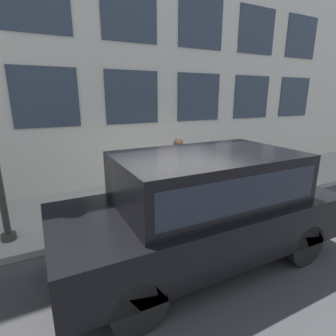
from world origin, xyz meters
The scene contains 5 objects.
ground_plane centered at (0.00, 0.00, 0.00)m, with size 80.00×80.00×0.00m, color #38383A.
sidewalk centered at (1.43, 0.00, 0.07)m, with size 2.86×60.00×0.13m.
fire_hydrant centered at (0.63, 0.26, 0.58)m, with size 0.38×0.48×0.88m.
person centered at (1.20, -0.63, 1.08)m, with size 0.38×0.25×1.57m.
parked_truck_black_near centered at (-1.30, 0.28, 1.06)m, with size 2.05×4.74×1.87m.
Camera 1 is at (-4.65, 2.64, 2.74)m, focal length 28.00 mm.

